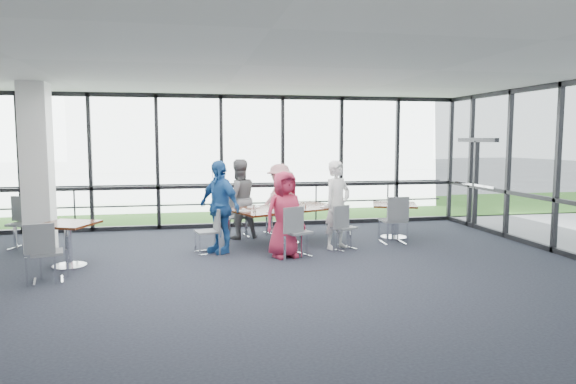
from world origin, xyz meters
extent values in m
cube|color=black|center=(0.00, 0.00, -0.01)|extent=(12.00, 10.00, 0.02)
cube|color=silver|center=(0.00, 0.00, 3.20)|extent=(12.00, 10.00, 0.04)
cube|color=silver|center=(0.00, -5.00, 1.60)|extent=(12.00, 0.10, 3.20)
cube|color=white|center=(0.00, 5.00, 1.60)|extent=(12.00, 0.10, 3.20)
cube|color=black|center=(6.00, 3.75, 1.05)|extent=(0.12, 1.60, 2.10)
cube|color=white|center=(-3.60, 3.00, 1.60)|extent=(0.50, 0.50, 3.20)
cube|color=slate|center=(0.00, 10.00, -0.02)|extent=(80.00, 70.00, 0.02)
cube|color=#33611A|center=(0.00, 8.00, 0.01)|extent=(80.00, 5.00, 0.01)
cube|color=silver|center=(4.00, 32.00, 3.00)|extent=(24.00, 10.00, 6.00)
cylinder|color=#2D2D33|center=(0.00, 5.60, 0.50)|extent=(12.00, 0.06, 0.06)
cube|color=#3E160D|center=(1.14, 2.78, 0.73)|extent=(2.53, 2.01, 0.04)
cylinder|color=silver|center=(1.14, 2.78, 0.35)|extent=(0.12, 0.12, 0.71)
cylinder|color=silver|center=(1.14, 2.78, 0.01)|extent=(0.56, 0.56, 0.03)
cube|color=#3E160D|center=(-2.80, 1.59, 0.73)|extent=(1.07, 1.07, 0.04)
cylinder|color=silver|center=(-2.80, 1.59, 0.35)|extent=(0.12, 0.12, 0.71)
cube|color=#3E160D|center=(3.57, 2.91, 0.73)|extent=(1.16, 1.16, 0.04)
cylinder|color=silver|center=(3.57, 2.91, 0.35)|extent=(0.12, 0.12, 0.71)
imported|color=#BA2848|center=(0.90, 1.61, 0.79)|extent=(0.88, 0.70, 1.57)
imported|color=white|center=(2.06, 2.14, 0.86)|extent=(0.78, 0.72, 1.73)
imported|color=slate|center=(0.26, 3.52, 0.86)|extent=(0.94, 0.71, 1.72)
imported|color=#D0878C|center=(1.24, 3.95, 0.79)|extent=(1.15, 0.97, 1.58)
imported|color=#245FA8|center=(-0.23, 2.23, 0.88)|extent=(1.07, 1.16, 1.75)
cylinder|color=white|center=(0.78, 2.17, 0.76)|extent=(0.24, 0.24, 0.01)
cylinder|color=white|center=(1.97, 2.66, 0.76)|extent=(0.24, 0.24, 0.01)
cylinder|color=white|center=(0.51, 2.92, 0.76)|extent=(0.28, 0.28, 0.01)
cylinder|color=white|center=(1.48, 3.40, 0.76)|extent=(0.24, 0.24, 0.01)
cylinder|color=white|center=(0.26, 2.40, 0.76)|extent=(0.26, 0.26, 0.01)
cylinder|color=white|center=(0.96, 2.47, 0.82)|extent=(0.07, 0.07, 0.13)
cylinder|color=white|center=(1.53, 2.70, 0.82)|extent=(0.07, 0.07, 0.14)
cylinder|color=white|center=(1.13, 3.03, 0.81)|extent=(0.06, 0.06, 0.13)
cylinder|color=white|center=(0.45, 2.33, 0.82)|extent=(0.07, 0.07, 0.13)
cube|color=silver|center=(1.27, 2.23, 0.75)|extent=(0.33, 0.34, 0.00)
cube|color=silver|center=(2.19, 2.85, 0.75)|extent=(0.40, 0.36, 0.00)
cube|color=silver|center=(1.08, 3.27, 0.75)|extent=(0.30, 0.36, 0.00)
cube|color=black|center=(1.11, 2.84, 0.77)|extent=(0.10, 0.07, 0.04)
cylinder|color=#9C0514|center=(1.06, 2.87, 0.84)|extent=(0.06, 0.06, 0.18)
cylinder|color=#2A7C41|center=(1.19, 2.87, 0.85)|extent=(0.05, 0.05, 0.20)
camera|label=1|loc=(-0.81, -7.44, 2.16)|focal=32.00mm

